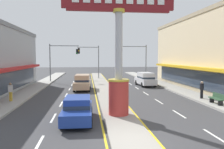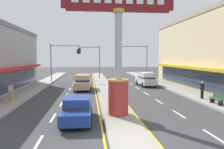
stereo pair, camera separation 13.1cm
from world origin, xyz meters
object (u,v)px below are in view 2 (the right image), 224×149
object	(u,v)px
street_bench	(217,98)
suv_far_right_lane	(83,82)
sedan_near_left_lane	(77,109)
traffic_light_left_side	(62,56)
pedestrian_far_side	(11,91)
pedestrian_near_kerb	(202,89)
traffic_light_median_far	(91,56)
traffic_light_right_side	(137,56)
district_sign	(118,53)
suv_near_right_lane	(146,79)

from	to	relation	value
street_bench	suv_far_right_lane	bearing A→B (deg)	137.89
sedan_near_left_lane	traffic_light_left_side	bearing A→B (deg)	99.20
sedan_near_left_lane	street_bench	size ratio (longest dim) A/B	2.71
pedestrian_far_side	suv_far_right_lane	bearing A→B (deg)	49.00
suv_far_right_lane	pedestrian_near_kerb	xyz separation A→B (m)	(11.27, -7.77, 0.11)
traffic_light_left_side	sedan_near_left_lane	world-z (taller)	traffic_light_left_side
street_bench	pedestrian_near_kerb	size ratio (longest dim) A/B	0.99
street_bench	pedestrian_far_side	bearing A→B (deg)	169.73
traffic_light_median_far	suv_far_right_lane	world-z (taller)	traffic_light_median_far
traffic_light_right_side	sedan_near_left_lane	bearing A→B (deg)	-111.33
district_sign	suv_far_right_lane	size ratio (longest dim) A/B	1.86
suv_near_right_lane	pedestrian_near_kerb	bearing A→B (deg)	-76.59
suv_near_right_lane	pedestrian_far_side	distance (m)	17.83
suv_far_right_lane	street_bench	bearing A→B (deg)	-42.11
suv_near_right_lane	suv_far_right_lane	size ratio (longest dim) A/B	1.00
traffic_light_left_side	traffic_light_median_far	size ratio (longest dim) A/B	1.00
district_sign	traffic_light_right_side	distance (m)	23.18
traffic_light_median_far	suv_near_right_lane	size ratio (longest dim) A/B	1.32
sedan_near_left_lane	pedestrian_near_kerb	size ratio (longest dim) A/B	2.68
traffic_light_left_side	pedestrian_near_kerb	distance (m)	22.59
traffic_light_right_side	sedan_near_left_lane	xyz separation A→B (m)	(-9.03, -23.14, -3.46)
traffic_light_median_far	pedestrian_near_kerb	world-z (taller)	traffic_light_median_far
sedan_near_left_lane	street_bench	bearing A→B (deg)	15.02
traffic_light_left_side	street_bench	distance (m)	24.48
traffic_light_left_side	street_bench	xyz separation A→B (m)	(14.85, -19.13, -3.60)
traffic_light_left_side	sedan_near_left_lane	xyz separation A→B (m)	(3.59, -22.15, -3.46)
traffic_light_right_side	pedestrian_far_side	bearing A→B (deg)	-131.75
suv_far_right_lane	street_bench	size ratio (longest dim) A/B	2.93
district_sign	sedan_near_left_lane	world-z (taller)	district_sign
suv_far_right_lane	sedan_near_left_lane	xyz separation A→B (m)	(-0.00, -13.20, -0.20)
traffic_light_left_side	traffic_light_right_side	size ratio (longest dim) A/B	1.00
sedan_near_left_lane	pedestrian_far_side	xyz separation A→B (m)	(-6.11, 6.17, 0.31)
traffic_light_left_side	pedestrian_near_kerb	size ratio (longest dim) A/B	3.84
traffic_light_right_side	sedan_near_left_lane	size ratio (longest dim) A/B	1.43
district_sign	pedestrian_far_side	distance (m)	10.82
traffic_light_right_side	pedestrian_far_side	xyz separation A→B (m)	(-15.14, -16.97, -3.15)
traffic_light_right_side	district_sign	bearing A→B (deg)	-105.80
district_sign	suv_near_right_lane	distance (m)	16.68
suv_far_right_lane	pedestrian_far_side	bearing A→B (deg)	-131.00
traffic_light_left_side	suv_near_right_lane	bearing A→B (deg)	-26.43
traffic_light_left_side	pedestrian_far_side	world-z (taller)	traffic_light_left_side
district_sign	street_bench	world-z (taller)	district_sign
traffic_light_right_side	suv_near_right_lane	xyz separation A→B (m)	(-0.28, -7.12, -3.26)
suv_far_right_lane	traffic_light_right_side	bearing A→B (deg)	47.73
traffic_light_right_side	suv_far_right_lane	distance (m)	13.82
street_bench	pedestrian_near_kerb	world-z (taller)	pedestrian_near_kerb
sedan_near_left_lane	traffic_light_right_side	bearing A→B (deg)	68.67
district_sign	suv_near_right_lane	bearing A→B (deg)	68.34
suv_near_right_lane	sedan_near_left_lane	distance (m)	18.25
suv_far_right_lane	traffic_light_left_side	bearing A→B (deg)	111.85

